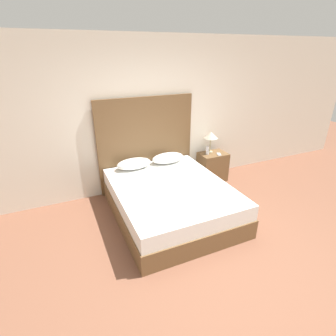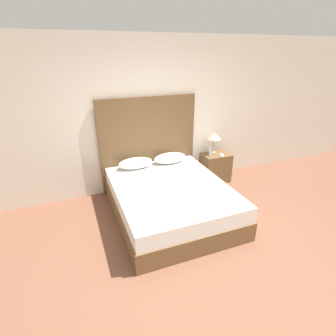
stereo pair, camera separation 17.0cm
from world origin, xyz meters
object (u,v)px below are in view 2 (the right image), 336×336
bed (170,200)px  phone_on_bed (165,178)px  table_lamp (214,136)px  nightstand (215,168)px  phone_on_nightstand (222,155)px

bed → phone_on_bed: 0.38m
bed → phone_on_bed: size_ratio=13.11×
phone_on_bed → table_lamp: (1.24, 0.61, 0.38)m
bed → phone_on_bed: bearing=87.9°
bed → nightstand: bearing=31.6°
bed → nightstand: 1.52m
bed → table_lamp: table_lamp is taller
table_lamp → phone_on_nightstand: 0.40m
nightstand → table_lamp: 0.64m
phone_on_bed → phone_on_nightstand: phone_on_nightstand is taller
bed → phone_on_nightstand: bearing=27.2°
bed → phone_on_nightstand: phone_on_nightstand is taller
nightstand → phone_on_nightstand: bearing=-55.1°
phone_on_bed → table_lamp: table_lamp is taller
phone_on_nightstand → table_lamp: bearing=120.9°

